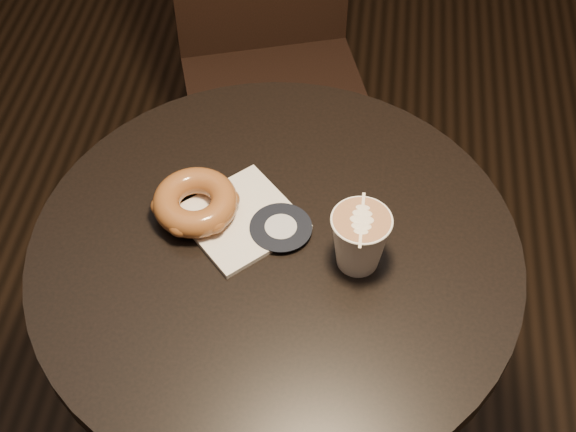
{
  "coord_description": "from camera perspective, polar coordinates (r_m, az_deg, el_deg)",
  "views": [
    {
      "loc": [
        0.1,
        -0.68,
        1.65
      ],
      "look_at": [
        0.01,
        0.03,
        0.79
      ],
      "focal_mm": 50.0,
      "sensor_mm": 36.0,
      "label": 1
    }
  ],
  "objects": [
    {
      "name": "cafe_table",
      "position": [
        1.3,
        -0.82,
        -7.55
      ],
      "size": [
        0.7,
        0.7,
        0.75
      ],
      "color": "black",
      "rests_on": "ground"
    },
    {
      "name": "chair",
      "position": [
        1.8,
        -1.37,
        12.79
      ],
      "size": [
        0.49,
        0.49,
        0.98
      ],
      "rotation": [
        0.0,
        0.0,
        0.31
      ],
      "color": "black",
      "rests_on": "ground"
    },
    {
      "name": "pastry_bag",
      "position": [
        1.16,
        -3.36,
        -0.2
      ],
      "size": [
        0.21,
        0.21,
        0.01
      ],
      "primitive_type": "cube",
      "rotation": [
        0.0,
        0.0,
        0.76
      ],
      "color": "silver",
      "rests_on": "cafe_table"
    },
    {
      "name": "doughnut",
      "position": [
        1.16,
        -6.61,
        0.99
      ],
      "size": [
        0.12,
        0.12,
        0.04
      ],
      "primitive_type": "torus",
      "color": "brown",
      "rests_on": "pastry_bag"
    },
    {
      "name": "latte_cup",
      "position": [
        1.09,
        5.11,
        -1.76
      ],
      "size": [
        0.08,
        0.08,
        0.09
      ],
      "primitive_type": null,
      "color": "white",
      "rests_on": "cafe_table"
    }
  ]
}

